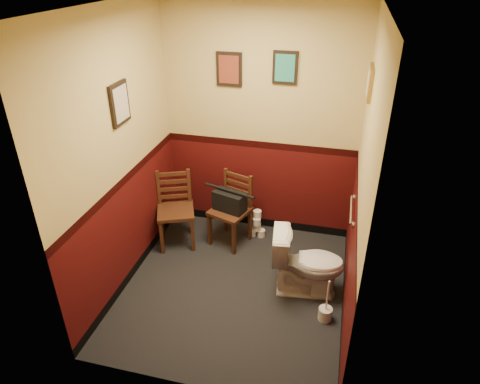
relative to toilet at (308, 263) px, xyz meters
name	(u,v)px	position (x,y,z in m)	size (l,w,h in m)	color
floor	(234,287)	(-0.72, -0.13, -0.35)	(2.20, 2.40, 0.00)	black
ceiling	(232,6)	(-0.72, -0.13, 2.35)	(2.20, 2.40, 0.00)	silver
wall_back	(260,125)	(-0.72, 1.07, 1.00)	(2.20, 2.70, 0.00)	#420C0B
wall_front	(186,251)	(-0.72, -1.33, 1.00)	(2.20, 2.70, 0.00)	#420C0B
wall_left	(120,158)	(-1.82, -0.13, 1.00)	(2.40, 2.70, 0.00)	#420C0B
wall_right	(361,185)	(0.38, -0.13, 1.00)	(2.40, 2.70, 0.00)	#420C0B
grab_bar	(352,210)	(0.35, 0.12, 0.60)	(0.05, 0.56, 0.06)	silver
framed_print_back_a	(229,69)	(-1.07, 1.05, 1.60)	(0.28, 0.04, 0.36)	black
framed_print_back_b	(285,68)	(-0.47, 1.05, 1.65)	(0.26, 0.04, 0.34)	black
framed_print_left	(120,104)	(-1.80, -0.03, 1.50)	(0.04, 0.30, 0.38)	black
framed_print_right	(370,82)	(0.36, 0.47, 1.70)	(0.04, 0.34, 0.28)	olive
toilet	(308,263)	(0.00, 0.00, 0.00)	(0.40, 0.72, 0.70)	white
toilet_brush	(325,313)	(0.22, -0.35, -0.28)	(0.13, 0.13, 0.46)	silver
chair_left	(176,209)	(-1.59, 0.51, 0.09)	(0.54, 0.54, 0.88)	#4E2817
chair_right	(232,210)	(-0.96, 0.68, 0.08)	(0.51, 0.51, 0.86)	#4E2817
handbag	(230,201)	(-0.97, 0.64, 0.21)	(0.40, 0.28, 0.27)	black
tp_stack	(257,225)	(-0.69, 0.84, -0.20)	(0.20, 0.12, 0.35)	silver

